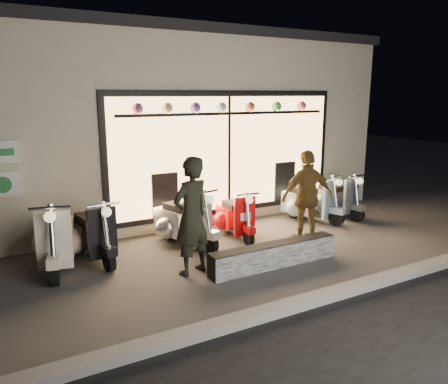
# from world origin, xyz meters

# --- Properties ---
(ground) EXTENTS (40.00, 40.00, 0.00)m
(ground) POSITION_xyz_m (0.00, 0.00, 0.00)
(ground) COLOR #383533
(ground) RESTS_ON ground
(kerb) EXTENTS (40.00, 0.25, 0.12)m
(kerb) POSITION_xyz_m (0.00, -2.00, 0.06)
(kerb) COLOR slate
(kerb) RESTS_ON ground
(shop_building) EXTENTS (10.20, 6.23, 4.20)m
(shop_building) POSITION_xyz_m (0.00, 4.98, 2.10)
(shop_building) COLOR beige
(shop_building) RESTS_ON ground
(graffiti_barrier) EXTENTS (2.34, 0.28, 0.40)m
(graffiti_barrier) POSITION_xyz_m (0.19, -0.65, 0.20)
(graffiti_barrier) COLOR black
(graffiti_barrier) RESTS_ON ground
(scooter_silver) EXTENTS (0.79, 1.53, 1.09)m
(scooter_silver) POSITION_xyz_m (-0.69, 1.16, 0.44)
(scooter_silver) COLOR black
(scooter_silver) RESTS_ON ground
(scooter_red) EXTENTS (0.51, 1.34, 0.96)m
(scooter_red) POSITION_xyz_m (0.45, 1.12, 0.38)
(scooter_red) COLOR black
(scooter_red) RESTS_ON ground
(scooter_black) EXTENTS (0.62, 1.50, 1.07)m
(scooter_black) POSITION_xyz_m (-2.36, 1.25, 0.43)
(scooter_black) COLOR black
(scooter_black) RESTS_ON ground
(scooter_cream) EXTENTS (0.76, 1.61, 1.15)m
(scooter_cream) POSITION_xyz_m (-2.89, 1.15, 0.46)
(scooter_cream) COLOR black
(scooter_cream) RESTS_ON ground
(scooter_blue) EXTENTS (0.84, 1.43, 1.04)m
(scooter_blue) POSITION_xyz_m (2.42, 1.26, 0.42)
(scooter_blue) COLOR black
(scooter_blue) RESTS_ON ground
(scooter_grey) EXTENTS (0.56, 1.41, 1.00)m
(scooter_grey) POSITION_xyz_m (3.26, 1.31, 0.40)
(scooter_grey) COLOR black
(scooter_grey) RESTS_ON ground
(man) EXTENTS (0.79, 0.64, 1.88)m
(man) POSITION_xyz_m (-1.10, -0.23, 0.94)
(man) COLOR black
(man) RESTS_ON ground
(woman) EXTENTS (1.10, 0.62, 1.78)m
(woman) POSITION_xyz_m (1.47, 0.09, 0.89)
(woman) COLOR brown
(woman) RESTS_ON ground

